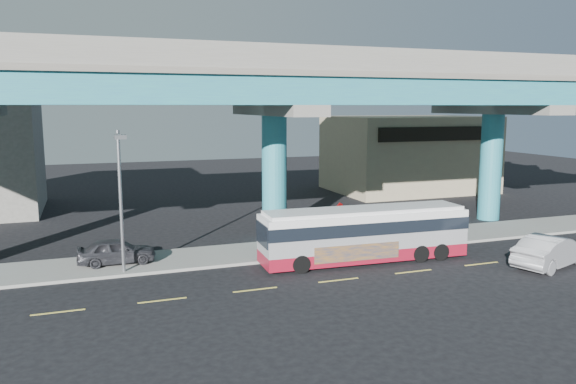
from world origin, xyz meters
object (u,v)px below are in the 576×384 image
object	(u,v)px
parked_car	(117,251)
street_lamp	(120,181)
transit_bus	(364,232)
stop_sign	(340,216)
sedan	(551,251)

from	to	relation	value
parked_car	street_lamp	distance (m)	4.31
parked_car	street_lamp	size ratio (longest dim) A/B	0.56
transit_bus	stop_sign	bearing A→B (deg)	105.68
parked_car	street_lamp	bearing A→B (deg)	-172.92
parked_car	street_lamp	world-z (taller)	street_lamp
street_lamp	stop_sign	size ratio (longest dim) A/B	2.55
sedan	stop_sign	distance (m)	10.75
street_lamp	sedan	bearing A→B (deg)	-14.79
street_lamp	transit_bus	bearing A→B (deg)	-6.28
sedan	stop_sign	size ratio (longest dim) A/B	1.97
transit_bus	street_lamp	distance (m)	12.29
parked_car	stop_sign	xyz separation A→B (m)	(11.59, -1.34, 1.26)
parked_car	transit_bus	bearing A→B (deg)	-104.92
stop_sign	sedan	bearing A→B (deg)	-48.05
transit_bus	stop_sign	xyz separation A→B (m)	(-0.48, 2.01, 0.53)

